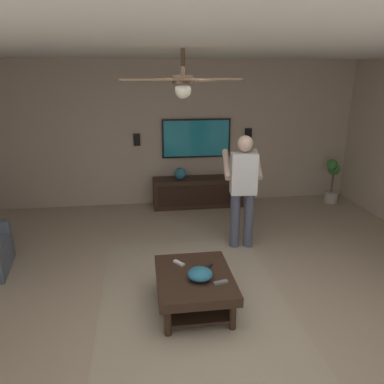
% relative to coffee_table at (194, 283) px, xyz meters
% --- Properties ---
extents(ground_plane, '(8.74, 8.74, 0.00)m').
position_rel_coffee_table_xyz_m(ground_plane, '(-0.14, -0.21, -0.30)').
color(ground_plane, tan).
extents(wall_back_tv, '(0.10, 7.02, 2.68)m').
position_rel_coffee_table_xyz_m(wall_back_tv, '(3.56, -0.21, 1.04)').
color(wall_back_tv, '#BCA893').
rests_on(wall_back_tv, ground).
extents(ceiling_slab, '(7.48, 7.02, 0.10)m').
position_rel_coffee_table_xyz_m(ceiling_slab, '(-0.14, -0.21, 2.43)').
color(ceiling_slab, white).
extents(area_rug, '(2.84, 2.05, 0.01)m').
position_rel_coffee_table_xyz_m(area_rug, '(0.20, -0.00, -0.29)').
color(area_rug, tan).
rests_on(area_rug, ground).
extents(coffee_table, '(1.00, 0.80, 0.40)m').
position_rel_coffee_table_xyz_m(coffee_table, '(0.00, 0.00, 0.00)').
color(coffee_table, '#332116').
rests_on(coffee_table, ground).
extents(media_console, '(0.45, 1.70, 0.55)m').
position_rel_coffee_table_xyz_m(media_console, '(3.22, -0.54, -0.02)').
color(media_console, '#332116').
rests_on(media_console, ground).
extents(tv, '(0.05, 1.29, 0.73)m').
position_rel_coffee_table_xyz_m(tv, '(3.46, -0.54, 0.97)').
color(tv, black).
extents(person_standing, '(0.57, 0.58, 1.64)m').
position_rel_coffee_table_xyz_m(person_standing, '(1.40, -0.89, 0.64)').
color(person_standing, '#4C5166').
rests_on(person_standing, ground).
extents(potted_plant_tall, '(0.32, 0.32, 0.87)m').
position_rel_coffee_table_xyz_m(potted_plant_tall, '(3.07, -3.17, 0.19)').
color(potted_plant_tall, '#B7B2A8').
rests_on(potted_plant_tall, ground).
extents(bowl, '(0.26, 0.26, 0.12)m').
position_rel_coffee_table_xyz_m(bowl, '(-0.10, -0.04, 0.16)').
color(bowl, teal).
rests_on(bowl, coffee_table).
extents(remote_white, '(0.15, 0.12, 0.02)m').
position_rel_coffee_table_xyz_m(remote_white, '(0.26, 0.14, 0.12)').
color(remote_white, white).
rests_on(remote_white, coffee_table).
extents(remote_black, '(0.14, 0.14, 0.02)m').
position_rel_coffee_table_xyz_m(remote_black, '(0.12, -0.16, 0.12)').
color(remote_black, black).
rests_on(remote_black, coffee_table).
extents(remote_grey, '(0.08, 0.16, 0.02)m').
position_rel_coffee_table_xyz_m(remote_grey, '(-0.21, -0.24, 0.12)').
color(remote_grey, slate).
rests_on(remote_grey, coffee_table).
extents(vase_round, '(0.22, 0.22, 0.22)m').
position_rel_coffee_table_xyz_m(vase_round, '(3.18, -0.20, 0.36)').
color(vase_round, teal).
rests_on(vase_round, media_console).
extents(wall_speaker_left, '(0.06, 0.12, 0.22)m').
position_rel_coffee_table_xyz_m(wall_speaker_left, '(3.48, -1.55, 1.02)').
color(wall_speaker_left, black).
extents(wall_speaker_right, '(0.06, 0.12, 0.22)m').
position_rel_coffee_table_xyz_m(wall_speaker_right, '(3.48, 0.57, 0.97)').
color(wall_speaker_right, black).
extents(ceiling_fan, '(1.20, 1.20, 0.46)m').
position_rel_coffee_table_xyz_m(ceiling_fan, '(0.22, 0.08, 2.05)').
color(ceiling_fan, '#4C3828').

